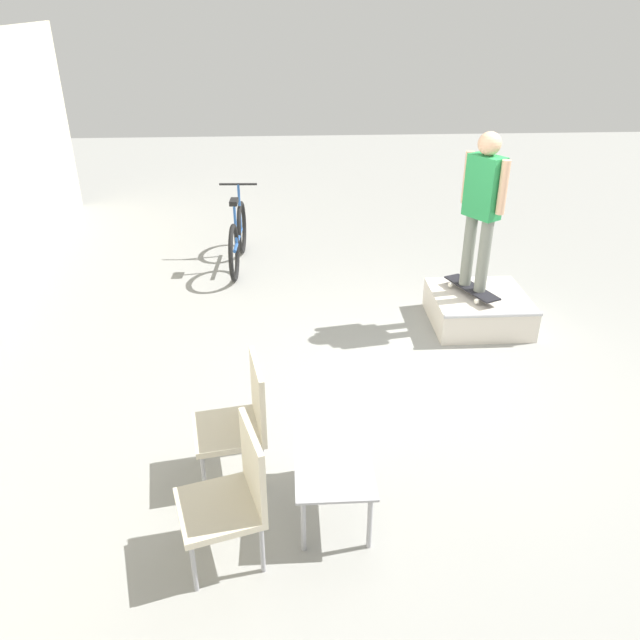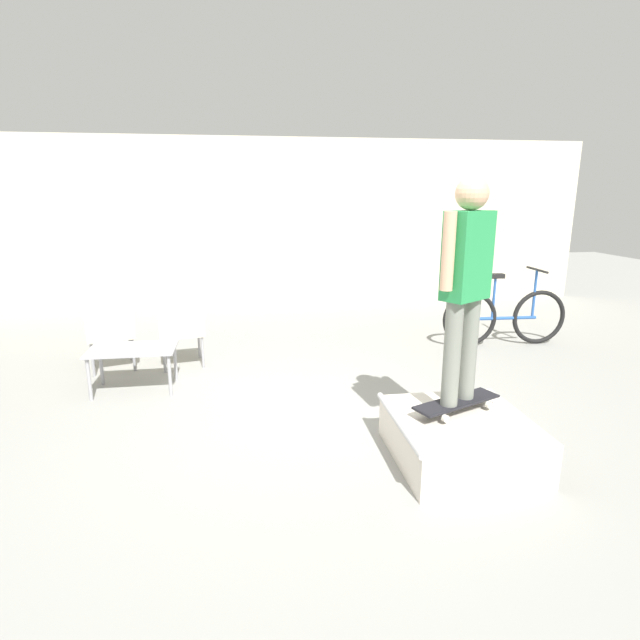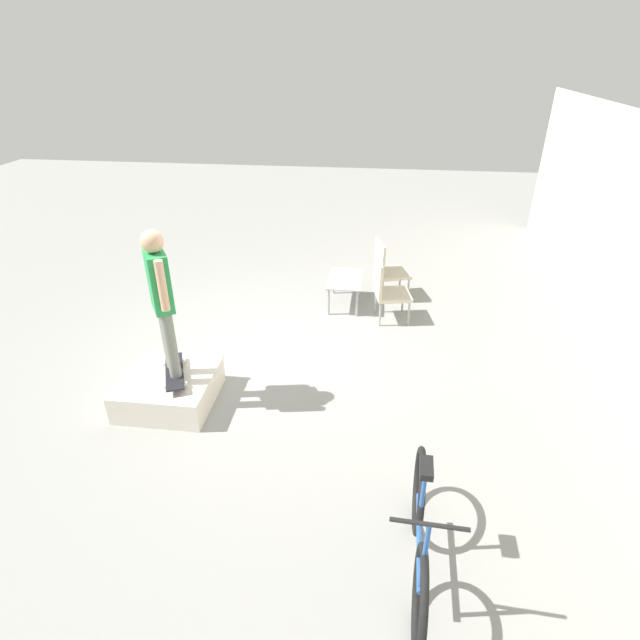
% 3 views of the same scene
% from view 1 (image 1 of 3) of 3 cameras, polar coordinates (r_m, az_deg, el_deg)
% --- Properties ---
extents(ground_plane, '(24.00, 24.00, 0.00)m').
position_cam_1_polar(ground_plane, '(6.23, 8.86, -5.50)').
color(ground_plane, gray).
extents(skate_ramp_box, '(1.04, 1.06, 0.38)m').
position_cam_1_polar(skate_ramp_box, '(7.35, 14.26, 1.00)').
color(skate_ramp_box, silver).
rests_on(skate_ramp_box, ground_plane).
extents(skateboard_on_ramp, '(0.78, 0.48, 0.07)m').
position_cam_1_polar(skateboard_on_ramp, '(7.21, 13.70, 2.84)').
color(skateboard_on_ramp, black).
rests_on(skateboard_on_ramp, skate_ramp_box).
extents(person_skater, '(0.50, 0.37, 1.70)m').
position_cam_1_polar(person_skater, '(6.86, 14.65, 10.57)').
color(person_skater, gray).
rests_on(person_skater, skateboard_on_ramp).
extents(coffee_table, '(0.89, 0.55, 0.47)m').
position_cam_1_polar(coffee_table, '(4.55, 1.16, -12.96)').
color(coffee_table, '#9E9EA3').
rests_on(coffee_table, ground_plane).
extents(patio_chair_left, '(0.65, 0.65, 0.98)m').
position_cam_1_polar(patio_chair_left, '(4.20, -7.91, -15.25)').
color(patio_chair_left, '#99999E').
rests_on(patio_chair_left, ground_plane).
extents(patio_chair_right, '(0.60, 0.60, 0.98)m').
position_cam_1_polar(patio_chair_right, '(4.81, -7.24, -8.74)').
color(patio_chair_right, '#99999E').
rests_on(patio_chair_right, ground_plane).
extents(bicycle, '(1.75, 0.52, 1.06)m').
position_cam_1_polar(bicycle, '(8.69, -7.51, 7.44)').
color(bicycle, black).
rests_on(bicycle, ground_plane).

